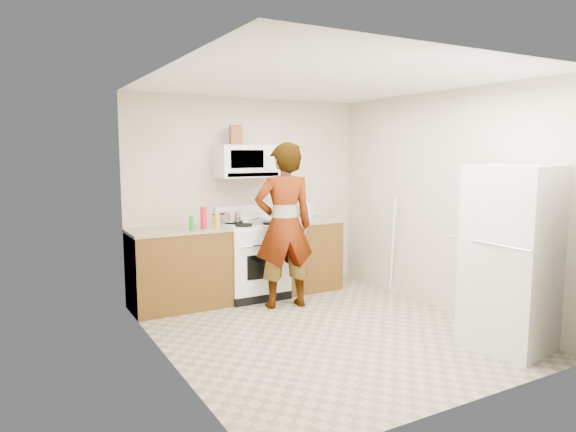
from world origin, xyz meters
TOP-DOWN VIEW (x-y plane):
  - floor at (0.00, 0.00)m, footprint 3.60×3.60m
  - back_wall at (0.00, 1.79)m, footprint 3.20×0.02m
  - right_wall at (1.59, 0.00)m, footprint 0.02×3.60m
  - cabinet_left at (-1.04, 1.49)m, footprint 1.12×0.62m
  - counter_left at (-1.04, 1.49)m, footprint 1.14×0.64m
  - cabinet_right at (0.68, 1.49)m, footprint 0.80×0.62m
  - counter_right at (0.68, 1.49)m, footprint 0.82×0.64m
  - gas_range at (-0.10, 1.48)m, footprint 0.76×0.65m
  - microwave at (-0.10, 1.61)m, footprint 0.76×0.38m
  - person at (0.05, 0.92)m, footprint 0.78×0.59m
  - fridge at (1.27, -1.22)m, footprint 0.81×0.81m
  - kettle at (0.79, 1.64)m, footprint 0.19×0.19m
  - jug at (-0.26, 1.59)m, footprint 0.16×0.16m
  - saucepan at (-0.31, 1.62)m, footprint 0.24×0.24m
  - tray at (-0.02, 1.40)m, footprint 0.26×0.18m
  - bottle_spray at (-0.78, 1.33)m, footprint 0.08×0.08m
  - bottle_hot_sauce at (-0.65, 1.25)m, footprint 0.08×0.08m
  - bottle_green_cap at (-0.96, 1.24)m, footprint 0.06×0.06m
  - pot_lid at (-0.58, 1.27)m, footprint 0.28×0.28m
  - broom at (1.52, 0.72)m, footprint 0.17×0.24m

SIDE VIEW (x-z plane):
  - floor at x=0.00m, z-range 0.00..0.00m
  - cabinet_left at x=-1.04m, z-range 0.00..0.90m
  - cabinet_right at x=0.68m, z-range 0.00..0.90m
  - gas_range at x=-0.10m, z-range -0.08..1.05m
  - broom at x=1.52m, z-range 0.01..1.24m
  - fridge at x=1.27m, z-range 0.00..1.70m
  - counter_left at x=-1.04m, z-range 0.90..0.93m
  - counter_right at x=0.68m, z-range 0.90..0.93m
  - pot_lid at x=-0.58m, z-range 0.94..0.95m
  - tray at x=-0.02m, z-range 0.93..0.98m
  - person at x=0.05m, z-range 0.00..1.92m
  - saucepan at x=-0.31m, z-range 0.95..1.08m
  - bottle_green_cap at x=-0.96m, z-range 0.94..1.10m
  - kettle at x=0.79m, z-range 0.94..1.11m
  - bottle_hot_sauce at x=-0.65m, z-range 0.94..1.12m
  - bottle_spray at x=-0.78m, z-range 0.94..1.19m
  - back_wall at x=0.00m, z-range 0.00..2.50m
  - right_wall at x=1.59m, z-range 0.00..2.50m
  - microwave at x=-0.10m, z-range 1.50..1.90m
  - jug at x=-0.26m, z-range 1.90..2.14m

